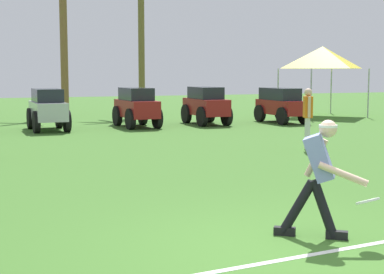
{
  "coord_description": "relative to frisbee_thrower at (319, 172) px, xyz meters",
  "views": [
    {
      "loc": [
        -3.19,
        -5.64,
        2.0
      ],
      "look_at": [
        0.16,
        3.5,
        0.9
      ],
      "focal_mm": 55.0,
      "sensor_mm": 36.0,
      "label": 1
    }
  ],
  "objects": [
    {
      "name": "parked_car_slot_c",
      "position": [
        -1.55,
        14.26,
        -0.06
      ],
      "size": [
        1.24,
        2.38,
        1.4
      ],
      "color": "#B7BABF",
      "rests_on": "ground_plane"
    },
    {
      "name": "teammate_midfield",
      "position": [
        4.08,
        6.98,
        0.14
      ],
      "size": [
        0.31,
        0.48,
        1.56
      ],
      "color": "silver",
      "rests_on": "ground_plane"
    },
    {
      "name": "parked_car_slot_e",
      "position": [
        4.27,
        14.52,
        -0.06
      ],
      "size": [
        1.23,
        2.38,
        1.4
      ],
      "color": "maroon",
      "rests_on": "ground_plane"
    },
    {
      "name": "event_tent",
      "position": [
        10.53,
        16.45,
        1.77
      ],
      "size": [
        2.97,
        2.97,
        3.06
      ],
      "color": "#B2B5BA",
      "rests_on": "ground_plane"
    },
    {
      "name": "parked_car_slot_f",
      "position": [
        7.24,
        14.14,
        -0.08
      ],
      "size": [
        1.27,
        2.45,
        1.34
      ],
      "color": "maroon",
      "rests_on": "ground_plane"
    },
    {
      "name": "ground_plane",
      "position": [
        -0.6,
        -0.31,
        -0.8
      ],
      "size": [
        80.0,
        80.0,
        0.0
      ],
      "primitive_type": "plane",
      "color": "#3C6D26"
    },
    {
      "name": "frisbee_in_flight",
      "position": [
        0.34,
        -0.49,
        -0.27
      ],
      "size": [
        0.35,
        0.35,
        0.11
      ],
      "color": "white"
    },
    {
      "name": "frisbee_thrower",
      "position": [
        0.0,
        0.0,
        0.0
      ],
      "size": [
        0.83,
        0.86,
        1.43
      ],
      "color": "black",
      "rests_on": "ground_plane"
    },
    {
      "name": "field_line_paint",
      "position": [
        -0.6,
        -0.58,
        -0.8
      ],
      "size": [
        19.75,
        2.52,
        0.01
      ],
      "primitive_type": "cube",
      "rotation": [
        0.0,
        0.0,
        0.12
      ],
      "color": "white",
      "rests_on": "ground_plane"
    },
    {
      "name": "palm_tree_far_right",
      "position": [
        3.44,
        20.55,
        3.67
      ],
      "size": [
        3.35,
        3.26,
        7.27
      ],
      "color": "brown",
      "rests_on": "ground_plane"
    },
    {
      "name": "palm_tree_right_of_centre",
      "position": [
        0.06,
        21.51,
        3.33
      ],
      "size": [
        3.17,
        3.08,
        7.25
      ],
      "color": "brown",
      "rests_on": "ground_plane"
    },
    {
      "name": "parked_car_slot_d",
      "position": [
        1.55,
        14.37,
        -0.06
      ],
      "size": [
        1.3,
        2.41,
        1.4
      ],
      "color": "maroon",
      "rests_on": "ground_plane"
    }
  ]
}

